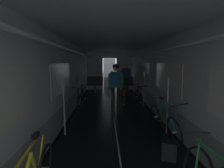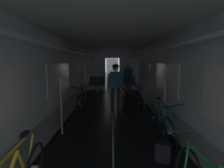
# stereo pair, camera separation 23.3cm
# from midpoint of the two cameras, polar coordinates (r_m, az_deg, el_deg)

# --- Properties ---
(train_car_shell) EXTENTS (3.14, 12.34, 2.57)m
(train_car_shell) POSITION_cam_midpoint_polar(r_m,az_deg,el_deg) (5.55, 1.26, 6.42)
(train_car_shell) COLOR black
(train_car_shell) RESTS_ON ground
(bench_seat_far_left) EXTENTS (0.98, 0.51, 0.95)m
(bench_seat_far_left) POSITION_cam_midpoint_polar(r_m,az_deg,el_deg) (10.13, -4.51, 0.40)
(bench_seat_far_left) COLOR gray
(bench_seat_far_left) RESTS_ON ground
(bench_seat_far_right) EXTENTS (0.98, 0.51, 0.95)m
(bench_seat_far_right) POSITION_cam_midpoint_polar(r_m,az_deg,el_deg) (10.15, 5.67, 0.40)
(bench_seat_far_right) COLOR gray
(bench_seat_far_right) RESTS_ON ground
(bicycle_black) EXTENTS (0.48, 1.70, 0.96)m
(bicycle_black) POSITION_cam_midpoint_polar(r_m,az_deg,el_deg) (6.57, -9.12, -5.11)
(bicycle_black) COLOR black
(bicycle_black) RESTS_ON ground
(bicycle_teal) EXTENTS (0.49, 1.70, 0.96)m
(bicycle_teal) POSITION_cam_midpoint_polar(r_m,az_deg,el_deg) (4.30, 17.47, -12.10)
(bicycle_teal) COLOR black
(bicycle_teal) RESTS_ON ground
(bicycle_purple) EXTENTS (0.44, 1.69, 0.95)m
(bicycle_purple) POSITION_cam_midpoint_polar(r_m,az_deg,el_deg) (6.76, 9.90, -4.76)
(bicycle_purple) COLOR black
(bicycle_purple) RESTS_ON ground
(person_cyclist_aisle) EXTENTS (0.56, 0.43, 1.73)m
(person_cyclist_aisle) POSITION_cam_midpoint_polar(r_m,az_deg,el_deg) (5.95, 2.10, 0.43)
(person_cyclist_aisle) COLOR #2D2D33
(person_cyclist_aisle) RESTS_ON ground
(bicycle_orange_in_aisle) EXTENTS (0.44, 1.68, 0.93)m
(bicycle_orange_in_aisle) POSITION_cam_midpoint_polar(r_m,az_deg,el_deg) (6.35, 4.91, -5.45)
(bicycle_orange_in_aisle) COLOR black
(bicycle_orange_in_aisle) RESTS_ON ground
(person_standing_near_bench) EXTENTS (0.53, 0.23, 1.69)m
(person_standing_near_bench) POSITION_cam_midpoint_polar(r_m,az_deg,el_deg) (9.74, 5.94, 2.52)
(person_standing_near_bench) COLOR #384C75
(person_standing_near_bench) RESTS_ON ground
(backpack_on_floor) EXTENTS (0.31, 0.27, 0.34)m
(backpack_on_floor) POSITION_cam_midpoint_polar(r_m,az_deg,el_deg) (3.48, 18.44, -20.72)
(backpack_on_floor) COLOR black
(backpack_on_floor) RESTS_ON ground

